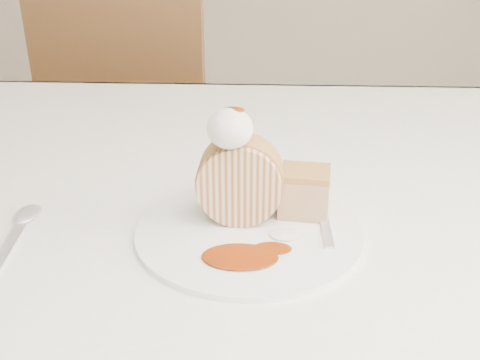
{
  "coord_description": "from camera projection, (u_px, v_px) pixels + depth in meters",
  "views": [
    {
      "loc": [
        0.06,
        -0.47,
        1.04
      ],
      "look_at": [
        0.03,
        0.03,
        0.81
      ],
      "focal_mm": 40.0,
      "sensor_mm": 36.0,
      "label": 1
    }
  ],
  "objects": [
    {
      "name": "caramel_drizzle",
      "position": [
        233.0,
        105.0,
        0.52
      ],
      "size": [
        0.02,
        0.02,
        0.01
      ],
      "primitive_type": "ellipsoid",
      "color": "#732304",
      "rests_on": "whipped_cream"
    },
    {
      "name": "spoon",
      "position": [
        2.0,
        258.0,
        0.52
      ],
      "size": [
        0.04,
        0.16,
        0.0
      ],
      "primitive_type": "cube",
      "rotation": [
        0.0,
        0.0,
        0.13
      ],
      "color": "silver",
      "rests_on": "table"
    },
    {
      "name": "cake_chunk",
      "position": [
        304.0,
        194.0,
        0.59
      ],
      "size": [
        0.06,
        0.06,
        0.04
      ],
      "primitive_type": "cube",
      "rotation": [
        0.0,
        0.0,
        -0.13
      ],
      "color": "#B57A44",
      "rests_on": "plate"
    },
    {
      "name": "plate",
      "position": [
        249.0,
        231.0,
        0.57
      ],
      "size": [
        0.27,
        0.27,
        0.01
      ],
      "primitive_type": "cylinder",
      "rotation": [
        0.0,
        0.0,
        -0.13
      ],
      "color": "white",
      "rests_on": "table"
    },
    {
      "name": "roulade_slice",
      "position": [
        240.0,
        181.0,
        0.57
      ],
      "size": [
        0.09,
        0.05,
        0.09
      ],
      "primitive_type": "cylinder",
      "rotation": [
        1.57,
        0.0,
        -0.01
      ],
      "color": "#CFB590",
      "rests_on": "plate"
    },
    {
      "name": "whipped_cream",
      "position": [
        230.0,
        128.0,
        0.53
      ],
      "size": [
        0.05,
        0.05,
        0.04
      ],
      "primitive_type": "ellipsoid",
      "color": "white",
      "rests_on": "roulade_slice"
    },
    {
      "name": "chair_far",
      "position": [
        135.0,
        125.0,
        1.55
      ],
      "size": [
        0.46,
        0.46,
        0.94
      ],
      "rotation": [
        0.0,
        0.0,
        3.1
      ],
      "color": "brown",
      "rests_on": "ground"
    },
    {
      "name": "fork",
      "position": [
        325.0,
        223.0,
        0.57
      ],
      "size": [
        0.02,
        0.14,
        0.0
      ],
      "primitive_type": "cube",
      "rotation": [
        0.0,
        0.0,
        0.01
      ],
      "color": "silver",
      "rests_on": "plate"
    },
    {
      "name": "caramel_pool",
      "position": [
        240.0,
        256.0,
        0.51
      ],
      "size": [
        0.08,
        0.06,
        0.0
      ],
      "primitive_type": null,
      "rotation": [
        0.0,
        0.0,
        -0.13
      ],
      "color": "#732304",
      "rests_on": "plate"
    },
    {
      "name": "table",
      "position": [
        225.0,
        225.0,
        0.77
      ],
      "size": [
        1.4,
        0.9,
        0.75
      ],
      "color": "white",
      "rests_on": "ground"
    }
  ]
}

